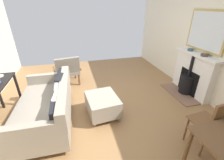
{
  "coord_description": "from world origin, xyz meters",
  "views": [
    {
      "loc": [
        0.46,
        2.77,
        2.0
      ],
      "look_at": [
        -0.2,
        0.23,
        0.7
      ],
      "focal_mm": 24.35,
      "sensor_mm": 36.0,
      "label": 1
    }
  ],
  "objects": [
    {
      "name": "ottoman",
      "position": [
        0.02,
        0.33,
        0.25
      ],
      "size": [
        0.64,
        0.75,
        0.41
      ],
      "color": "#B2B2B7",
      "rests_on": "ground"
    },
    {
      "name": "mantel_bowl_far",
      "position": [
        -2.23,
        0.24,
        1.05
      ],
      "size": [
        0.15,
        0.15,
        0.05
      ],
      "color": "#47382D",
      "rests_on": "fireplace"
    },
    {
      "name": "dining_chair_near_fireplace",
      "position": [
        -1.31,
        1.54,
        0.54
      ],
      "size": [
        0.43,
        0.43,
        0.9
      ],
      "color": "brown",
      "rests_on": "ground"
    },
    {
      "name": "mantel_bowl_near",
      "position": [
        -2.23,
        -0.19,
        1.05
      ],
      "size": [
        0.12,
        0.12,
        0.05
      ],
      "color": "#334C56",
      "rests_on": "fireplace"
    },
    {
      "name": "armchair_accent",
      "position": [
        0.67,
        -1.17,
        0.45
      ],
      "size": [
        0.77,
        0.7,
        0.83
      ],
      "color": "brown",
      "rests_on": "ground"
    },
    {
      "name": "mirror_over_mantel",
      "position": [
        -2.32,
        0.04,
        1.5
      ],
      "size": [
        0.04,
        1.0,
        0.84
      ],
      "color": "tan"
    },
    {
      "name": "ground_plane",
      "position": [
        0.0,
        0.0,
        -0.0
      ],
      "size": [
        4.81,
        6.04,
        0.01
      ],
      "primitive_type": "cube",
      "color": "olive"
    },
    {
      "name": "fireplace",
      "position": [
        -2.22,
        0.04,
        0.44
      ],
      "size": [
        0.58,
        1.19,
        1.02
      ],
      "color": "brown",
      "rests_on": "ground"
    },
    {
      "name": "wall_left",
      "position": [
        -2.41,
        0.0,
        1.32
      ],
      "size": [
        0.12,
        6.04,
        2.65
      ],
      "primitive_type": "cube",
      "color": "silver",
      "rests_on": "ground"
    },
    {
      "name": "sofa",
      "position": [
        1.02,
        0.27,
        0.35
      ],
      "size": [
        0.95,
        1.77,
        0.78
      ],
      "color": "#B2B2B7",
      "rests_on": "ground"
    }
  ]
}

